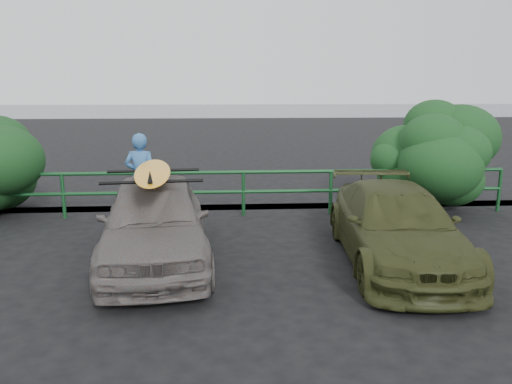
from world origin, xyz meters
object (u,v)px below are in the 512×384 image
guardrail (199,194)px  man (141,177)px  surfboard (153,172)px  olive_vehicle (396,226)px  sedan (155,221)px

guardrail → man: 1.33m
surfboard → man: bearing=97.1°
man → surfboard: (0.66, -2.76, 0.58)m
olive_vehicle → man: (-4.64, 3.02, 0.33)m
guardrail → sedan: size_ratio=3.30×
guardrail → sedan: (-0.58, -3.00, 0.20)m
olive_vehicle → man: 5.54m
guardrail → surfboard: bearing=-101.0°
guardrail → olive_vehicle: (3.40, -3.26, 0.11)m
sedan → man: bearing=97.1°
man → surfboard: bearing=111.3°
guardrail → sedan: 3.06m
sedan → man: man is taller
sedan → surfboard: surfboard is taller
man → guardrail: bearing=-161.2°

